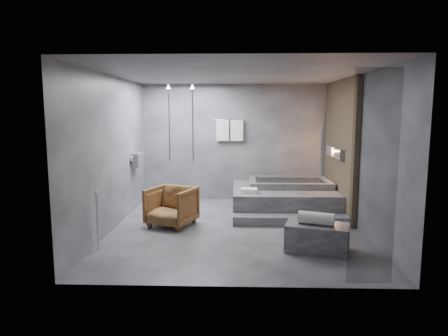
{
  "coord_description": "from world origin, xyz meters",
  "views": [
    {
      "loc": [
        0.02,
        -7.18,
        2.14
      ],
      "look_at": [
        -0.22,
        0.3,
        1.09
      ],
      "focal_mm": 32.0,
      "sensor_mm": 36.0,
      "label": 1
    }
  ],
  "objects": [
    {
      "name": "concrete_bench",
      "position": [
        1.27,
        -1.19,
        0.21
      ],
      "size": [
        1.06,
        0.76,
        0.43
      ],
      "primitive_type": "cube",
      "rotation": [
        0.0,
        0.0,
        -0.27
      ],
      "color": "#38383B",
      "rests_on": "ground"
    },
    {
      "name": "deck_towel",
      "position": [
        0.28,
        0.85,
        0.54
      ],
      "size": [
        0.34,
        0.26,
        0.09
      ],
      "primitive_type": "cube",
      "rotation": [
        0.0,
        0.0,
        -0.04
      ],
      "color": "white",
      "rests_on": "tub_deck"
    },
    {
      "name": "driftwood_chair",
      "position": [
        -1.21,
        0.16,
        0.37
      ],
      "size": [
        1.03,
        1.05,
        0.74
      ],
      "primitive_type": "imported",
      "rotation": [
        0.0,
        0.0,
        -0.38
      ],
      "color": "#412510",
      "rests_on": "ground"
    },
    {
      "name": "tub_step",
      "position": [
        1.05,
        0.27,
        0.09
      ],
      "size": [
        2.2,
        0.36,
        0.18
      ],
      "primitive_type": "cube",
      "color": "#373739",
      "rests_on": "ground"
    },
    {
      "name": "room",
      "position": [
        0.4,
        0.24,
        1.73
      ],
      "size": [
        5.0,
        5.04,
        2.82
      ],
      "color": "#313134",
      "rests_on": "ground"
    },
    {
      "name": "tub_deck",
      "position": [
        1.05,
        1.45,
        0.25
      ],
      "size": [
        2.2,
        2.0,
        0.5
      ],
      "primitive_type": "cube",
      "color": "#373739",
      "rests_on": "ground"
    },
    {
      "name": "rolled_towel",
      "position": [
        1.24,
        -1.2,
        0.53
      ],
      "size": [
        0.57,
        0.37,
        0.19
      ],
      "primitive_type": "cylinder",
      "rotation": [
        0.0,
        1.57,
        -0.36
      ],
      "color": "white",
      "rests_on": "concrete_bench"
    }
  ]
}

